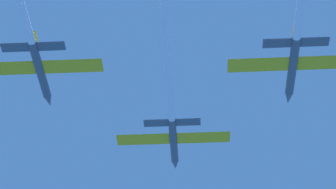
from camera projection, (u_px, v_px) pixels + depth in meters
jet_lead at (170, 93)px, 96.34m from camera, size 18.01×46.76×2.98m
jet_left_wing at (25, 18)px, 85.64m from camera, size 18.01×42.76×2.98m
jet_right_wing at (299, 17)px, 84.15m from camera, size 18.01×41.06×2.98m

